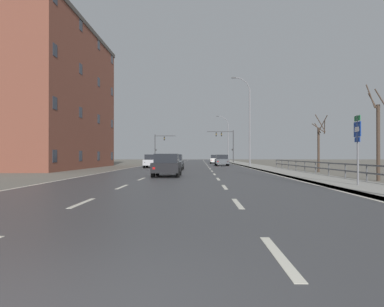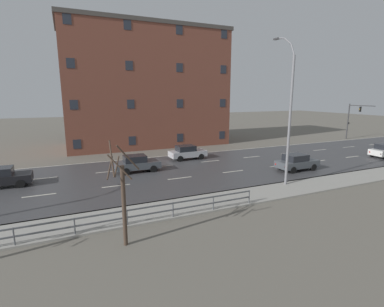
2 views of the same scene
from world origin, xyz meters
The scene contains 17 objects.
ground_plane centered at (0.00, 48.00, -0.06)m, with size 160.00×160.00×0.12m.
road_asphalt_strip centered at (0.00, 60.00, 0.01)m, with size 14.00×120.00×0.03m.
sidewalk_right centered at (8.43, 60.00, 0.06)m, with size 3.00×120.00×0.12m.
guardrail centered at (9.85, 21.79, 0.71)m, with size 0.07×29.14×1.00m.
street_lamp_midground centered at (7.46, 41.37, 5.63)m, with size 2.41×0.24×11.48m.
street_lamp_distant centered at (7.41, 74.68, 5.03)m, with size 2.75×0.24×10.32m.
highway_sign centered at (8.39, 12.96, 2.11)m, with size 0.09×0.68×3.30m.
traffic_signal_right centered at (6.64, 66.11, 4.43)m, with size 5.30×0.36×6.45m.
traffic_signal_left centered at (-7.14, 67.93, 3.74)m, with size 4.32×0.36×5.73m.
car_far_right centered at (-1.03, 20.83, 0.80)m, with size 1.86×4.11×1.57m.
car_near_right centered at (-1.34, 31.56, 0.80)m, with size 1.86×4.11×1.57m.
car_far_left centered at (4.30, 45.62, 0.80)m, with size 1.87×4.12×1.57m.
car_near_left centered at (4.02, 59.45, 0.80)m, with size 1.90×4.13×1.57m.
car_distant centered at (-4.35, 37.93, 0.80)m, with size 1.90×4.13×1.57m.
brick_building centered at (-16.37, 36.56, 8.13)m, with size 10.30×22.41×16.25m.
bare_tree_near centered at (11.48, 17.21, 2.54)m, with size 1.20×1.19×5.63m.
bare_tree_mid centered at (11.74, 27.90, 2.35)m, with size 1.40×1.47×5.06m.
Camera 1 is at (1.20, -3.01, 1.45)m, focal length 32.60 mm.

